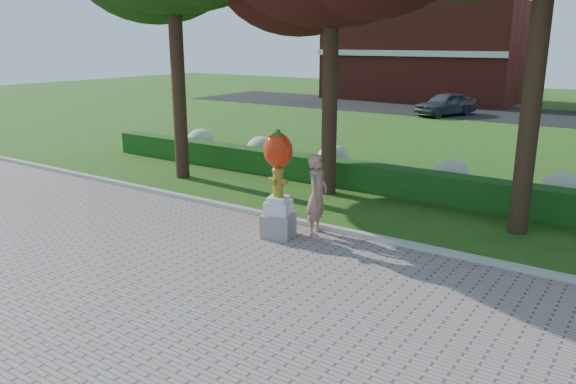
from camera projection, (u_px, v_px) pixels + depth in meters
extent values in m
plane|color=#2A5415|center=(259.00, 275.00, 10.85)|extent=(100.00, 100.00, 0.00)
cube|color=gray|center=(81.00, 372.00, 7.66)|extent=(40.00, 14.00, 0.04)
cube|color=#ADADA5|center=(336.00, 230.00, 13.21)|extent=(40.00, 0.18, 0.15)
cube|color=#184714|center=(405.00, 182.00, 16.31)|extent=(24.00, 0.70, 0.80)
ellipsoid|color=#B2BF92|center=(200.00, 142.00, 21.98)|extent=(1.10, 1.10, 0.99)
ellipsoid|color=#B2BF92|center=(261.00, 150.00, 20.34)|extent=(1.10, 1.10, 0.99)
ellipsoid|color=#B2BF92|center=(333.00, 159.00, 18.70)|extent=(1.10, 1.10, 0.99)
ellipsoid|color=#B2BF92|center=(451.00, 175.00, 16.52)|extent=(1.10, 1.10, 0.99)
ellipsoid|color=#B2BF92|center=(562.00, 190.00, 14.88)|extent=(1.10, 1.10, 0.99)
cube|color=black|center=(547.00, 117.00, 33.11)|extent=(50.00, 8.00, 0.02)
cube|color=maroon|center=(426.00, 52.00, 42.44)|extent=(14.00, 8.00, 7.00)
cylinder|color=black|center=(178.00, 74.00, 17.77)|extent=(0.44, 0.44, 6.72)
cylinder|color=black|center=(330.00, 88.00, 15.90)|extent=(0.44, 0.44, 6.16)
cylinder|color=black|center=(535.00, 76.00, 12.35)|extent=(0.44, 0.44, 7.28)
cube|color=gray|center=(278.00, 225.00, 12.84)|extent=(0.82, 0.82, 0.54)
cube|color=silver|center=(278.00, 207.00, 12.74)|extent=(0.66, 0.66, 0.30)
cube|color=silver|center=(278.00, 199.00, 12.68)|extent=(0.53, 0.53, 0.11)
cylinder|color=olive|center=(278.00, 184.00, 12.59)|extent=(0.24, 0.24, 0.60)
ellipsoid|color=olive|center=(278.00, 171.00, 12.51)|extent=(0.28, 0.28, 0.20)
cylinder|color=olive|center=(272.00, 180.00, 12.67)|extent=(0.13, 0.12, 0.12)
cylinder|color=olive|center=(284.00, 182.00, 12.48)|extent=(0.13, 0.12, 0.12)
cylinder|color=olive|center=(274.00, 182.00, 12.44)|extent=(0.13, 0.13, 0.13)
cylinder|color=olive|center=(278.00, 167.00, 12.49)|extent=(0.09, 0.09, 0.05)
ellipsoid|color=red|center=(278.00, 150.00, 12.39)|extent=(0.67, 0.60, 0.78)
ellipsoid|color=red|center=(271.00, 150.00, 12.50)|extent=(0.33, 0.33, 0.50)
ellipsoid|color=red|center=(285.00, 152.00, 12.29)|extent=(0.33, 0.33, 0.50)
cylinder|color=#185F15|center=(278.00, 133.00, 12.29)|extent=(0.11, 0.11, 0.13)
ellipsoid|color=#185F15|center=(278.00, 134.00, 12.30)|extent=(0.26, 0.26, 0.09)
imported|color=#B07564|center=(317.00, 195.00, 12.82)|extent=(0.57, 0.76, 1.89)
imported|color=#43444B|center=(446.00, 104.00, 33.56)|extent=(3.18, 4.39, 1.39)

